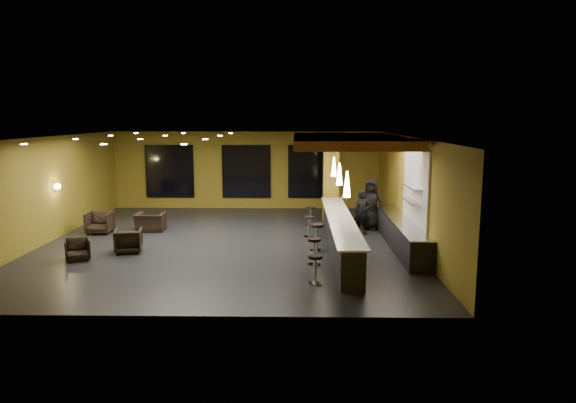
{
  "coord_description": "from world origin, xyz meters",
  "views": [
    {
      "loc": [
        2.31,
        -16.7,
        4.13
      ],
      "look_at": [
        2.0,
        0.5,
        1.3
      ],
      "focal_mm": 32.0,
      "sensor_mm": 36.0,
      "label": 1
    }
  ],
  "objects_px": {
    "bar_stool_2": "(317,234)",
    "bar_stool_4": "(311,214)",
    "staff_c": "(371,204)",
    "prep_counter": "(401,233)",
    "staff_a": "(362,212)",
    "armchair_c": "(100,223)",
    "column": "(331,178)",
    "armchair_d": "(151,222)",
    "pendant_0": "(347,184)",
    "pendant_1": "(339,174)",
    "armchair_b": "(129,241)",
    "pendant_2": "(334,167)",
    "bar_counter": "(340,235)",
    "bar_stool_0": "(315,266)",
    "bar_stool_1": "(314,248)",
    "bar_stool_3": "(309,224)",
    "staff_b": "(363,210)",
    "armchair_a": "(77,249)"
  },
  "relations": [
    {
      "from": "pendant_1",
      "to": "armchair_d",
      "type": "distance_m",
      "value": 7.34
    },
    {
      "from": "bar_stool_3",
      "to": "staff_b",
      "type": "bearing_deg",
      "value": 30.51
    },
    {
      "from": "bar_stool_0",
      "to": "bar_stool_1",
      "type": "distance_m",
      "value": 1.65
    },
    {
      "from": "pendant_2",
      "to": "prep_counter",
      "type": "bearing_deg",
      "value": -51.34
    },
    {
      "from": "staff_a",
      "to": "column",
      "type": "bearing_deg",
      "value": 111.55
    },
    {
      "from": "column",
      "to": "staff_c",
      "type": "bearing_deg",
      "value": -48.17
    },
    {
      "from": "staff_a",
      "to": "armchair_d",
      "type": "height_order",
      "value": "staff_a"
    },
    {
      "from": "pendant_2",
      "to": "staff_a",
      "type": "xyz_separation_m",
      "value": [
        0.98,
        -0.75,
        -1.55
      ]
    },
    {
      "from": "column",
      "to": "bar_stool_1",
      "type": "relative_size",
      "value": 4.5
    },
    {
      "from": "bar_counter",
      "to": "column",
      "type": "bearing_deg",
      "value": 90.0
    },
    {
      "from": "column",
      "to": "bar_stool_0",
      "type": "height_order",
      "value": "column"
    },
    {
      "from": "bar_stool_1",
      "to": "armchair_c",
      "type": "bearing_deg",
      "value": 152.81
    },
    {
      "from": "prep_counter",
      "to": "column",
      "type": "height_order",
      "value": "column"
    },
    {
      "from": "prep_counter",
      "to": "staff_b",
      "type": "xyz_separation_m",
      "value": [
        -0.91,
        2.43,
        0.32
      ]
    },
    {
      "from": "pendant_0",
      "to": "bar_stool_1",
      "type": "xyz_separation_m",
      "value": [
        -0.86,
        0.32,
        -1.85
      ]
    },
    {
      "from": "bar_counter",
      "to": "bar_stool_0",
      "type": "xyz_separation_m",
      "value": [
        -0.88,
        -3.34,
        -0.03
      ]
    },
    {
      "from": "pendant_2",
      "to": "bar_stool_2",
      "type": "bearing_deg",
      "value": -102.98
    },
    {
      "from": "pendant_2",
      "to": "bar_stool_2",
      "type": "height_order",
      "value": "pendant_2"
    },
    {
      "from": "pendant_1",
      "to": "armchair_b",
      "type": "distance_m",
      "value": 6.9
    },
    {
      "from": "bar_counter",
      "to": "bar_stool_3",
      "type": "bearing_deg",
      "value": 117.91
    },
    {
      "from": "staff_a",
      "to": "armchair_c",
      "type": "height_order",
      "value": "staff_a"
    },
    {
      "from": "pendant_2",
      "to": "armchair_d",
      "type": "xyz_separation_m",
      "value": [
        -6.72,
        -0.35,
        -2.02
      ]
    },
    {
      "from": "bar_counter",
      "to": "column",
      "type": "height_order",
      "value": "column"
    },
    {
      "from": "bar_stool_1",
      "to": "bar_stool_3",
      "type": "height_order",
      "value": "bar_stool_1"
    },
    {
      "from": "armchair_d",
      "to": "bar_stool_2",
      "type": "relative_size",
      "value": 1.19
    },
    {
      "from": "prep_counter",
      "to": "armchair_d",
      "type": "relative_size",
      "value": 5.84
    },
    {
      "from": "bar_counter",
      "to": "staff_c",
      "type": "bearing_deg",
      "value": 65.14
    },
    {
      "from": "prep_counter",
      "to": "bar_stool_4",
      "type": "distance_m",
      "value": 4.14
    },
    {
      "from": "staff_c",
      "to": "bar_stool_4",
      "type": "distance_m",
      "value": 2.32
    },
    {
      "from": "pendant_0",
      "to": "staff_c",
      "type": "distance_m",
      "value": 5.41
    },
    {
      "from": "pendant_0",
      "to": "bar_stool_2",
      "type": "xyz_separation_m",
      "value": [
        -0.72,
        1.86,
        -1.8
      ]
    },
    {
      "from": "bar_counter",
      "to": "staff_a",
      "type": "bearing_deg",
      "value": 66.37
    },
    {
      "from": "prep_counter",
      "to": "armchair_d",
      "type": "distance_m",
      "value": 8.98
    },
    {
      "from": "bar_stool_1",
      "to": "pendant_1",
      "type": "bearing_deg",
      "value": 68.61
    },
    {
      "from": "staff_c",
      "to": "armchair_b",
      "type": "distance_m",
      "value": 8.67
    },
    {
      "from": "column",
      "to": "staff_a",
      "type": "xyz_separation_m",
      "value": [
        0.98,
        -2.35,
        -0.95
      ]
    },
    {
      "from": "prep_counter",
      "to": "bar_stool_3",
      "type": "height_order",
      "value": "prep_counter"
    },
    {
      "from": "pendant_0",
      "to": "pendant_1",
      "type": "distance_m",
      "value": 2.5
    },
    {
      "from": "pendant_0",
      "to": "bar_counter",
      "type": "bearing_deg",
      "value": 90.0
    },
    {
      "from": "bar_stool_2",
      "to": "bar_stool_4",
      "type": "xyz_separation_m",
      "value": [
        -0.09,
        3.67,
        -0.07
      ]
    },
    {
      "from": "staff_a",
      "to": "armchair_c",
      "type": "bearing_deg",
      "value": 179.08
    },
    {
      "from": "staff_c",
      "to": "bar_stool_2",
      "type": "xyz_separation_m",
      "value": [
        -2.13,
        -3.17,
        -0.39
      ]
    },
    {
      "from": "staff_c",
      "to": "staff_b",
      "type": "bearing_deg",
      "value": -139.67
    },
    {
      "from": "pendant_2",
      "to": "armchair_a",
      "type": "relative_size",
      "value": 1.0
    },
    {
      "from": "bar_stool_3",
      "to": "pendant_0",
      "type": "bearing_deg",
      "value": -76.14
    },
    {
      "from": "bar_stool_1",
      "to": "bar_stool_3",
      "type": "bearing_deg",
      "value": 91.15
    },
    {
      "from": "bar_counter",
      "to": "armchair_c",
      "type": "height_order",
      "value": "bar_counter"
    },
    {
      "from": "bar_counter",
      "to": "armchair_c",
      "type": "distance_m",
      "value": 8.72
    },
    {
      "from": "armchair_c",
      "to": "bar_stool_2",
      "type": "xyz_separation_m",
      "value": [
        7.71,
        -2.35,
        0.16
      ]
    },
    {
      "from": "pendant_2",
      "to": "armchair_d",
      "type": "bearing_deg",
      "value": -176.99
    }
  ]
}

